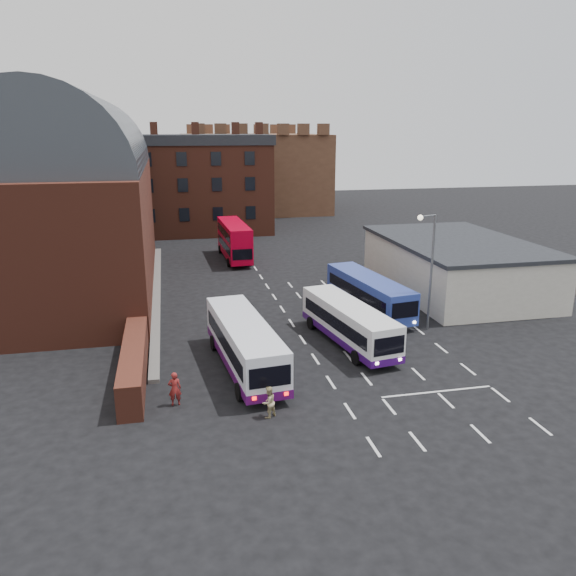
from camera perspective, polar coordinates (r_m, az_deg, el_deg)
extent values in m
plane|color=black|center=(31.01, 3.95, -8.92)|extent=(180.00, 180.00, 0.00)
cube|color=#602B1E|center=(49.22, -20.90, 5.54)|extent=(12.00, 28.00, 10.00)
cylinder|color=#1E2328|center=(48.65, -21.49, 11.33)|extent=(12.00, 26.00, 12.00)
cube|color=#602B1E|center=(31.49, -15.37, -7.29)|extent=(1.20, 10.00, 1.80)
cube|color=beige|center=(48.26, 16.65, 2.09)|extent=(10.00, 16.00, 4.00)
cube|color=#282B30|center=(47.83, 16.85, 4.53)|extent=(10.40, 16.40, 0.30)
cube|color=brown|center=(73.39, -10.73, 9.82)|extent=(22.00, 10.00, 11.00)
cube|color=brown|center=(94.28, -3.70, 11.68)|extent=(22.00, 22.00, 12.00)
cube|color=white|center=(31.30, -4.45, -5.45)|extent=(3.33, 10.41, 2.32)
cube|color=black|center=(31.25, -4.46, -5.21)|extent=(3.27, 9.22, 0.84)
cylinder|color=black|center=(34.48, -7.58, -5.55)|extent=(0.35, 0.95, 0.93)
cylinder|color=black|center=(28.30, -4.97, -10.46)|extent=(0.35, 0.95, 0.93)
cylinder|color=black|center=(34.92, -3.81, -5.15)|extent=(0.35, 0.95, 0.93)
cylinder|color=black|center=(28.84, -0.40, -9.87)|extent=(0.35, 0.95, 0.93)
cube|color=white|center=(34.97, 6.19, -3.38)|extent=(3.66, 9.64, 2.14)
cube|color=black|center=(34.92, 6.20, -3.18)|extent=(3.52, 8.46, 0.77)
cylinder|color=black|center=(33.43, 10.16, -6.44)|extent=(0.38, 0.88, 0.86)
cylinder|color=black|center=(38.58, 5.25, -3.16)|extent=(0.38, 0.88, 0.86)
cylinder|color=black|center=(32.42, 6.92, -7.03)|extent=(0.38, 0.88, 0.86)
cylinder|color=black|center=(37.70, 2.34, -3.57)|extent=(0.38, 0.88, 0.86)
cube|color=#2A3E99|center=(41.12, 8.22, -0.41)|extent=(3.60, 9.96, 2.21)
cube|color=black|center=(41.08, 8.22, -0.23)|extent=(3.49, 8.78, 0.80)
cylinder|color=black|center=(39.45, 11.71, -2.98)|extent=(0.37, 0.91, 0.89)
cylinder|color=black|center=(44.85, 7.31, -0.46)|extent=(0.37, 0.91, 0.89)
cylinder|color=black|center=(38.36, 8.90, -3.38)|extent=(0.37, 0.91, 0.89)
cylinder|color=black|center=(43.89, 4.74, -0.74)|extent=(0.37, 0.91, 0.89)
cube|color=#C0001F|center=(57.43, -5.47, 4.94)|extent=(2.49, 9.52, 3.35)
cube|color=black|center=(57.52, -5.46, 4.48)|extent=(2.51, 8.32, 0.77)
cylinder|color=black|center=(55.06, -3.83, 2.72)|extent=(0.27, 0.87, 0.86)
cylinder|color=black|center=(61.17, -4.93, 4.04)|extent=(0.27, 0.87, 0.86)
cylinder|color=black|center=(54.72, -6.04, 2.58)|extent=(0.27, 0.87, 0.86)
cylinder|color=black|center=(60.86, -6.93, 3.92)|extent=(0.27, 0.87, 0.86)
cylinder|color=slate|center=(37.69, 14.34, 1.38)|extent=(0.15, 0.15, 7.72)
cylinder|color=slate|center=(36.45, 14.04, 7.12)|extent=(1.29, 0.58, 0.10)
sphere|color=#FFF2CC|center=(35.96, 13.29, 6.97)|extent=(0.35, 0.35, 0.35)
imported|color=maroon|center=(28.14, -11.43, -10.00)|extent=(0.65, 0.44, 1.73)
imported|color=tan|center=(26.60, -1.99, -11.51)|extent=(0.94, 0.89, 1.53)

